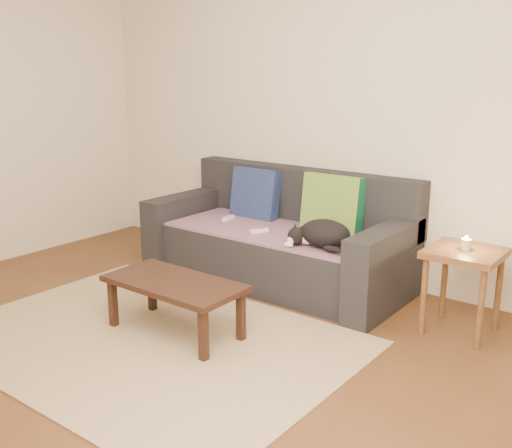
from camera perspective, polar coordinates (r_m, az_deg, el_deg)
name	(u,v)px	position (r m, az deg, el deg)	size (l,w,h in m)	color
ground	(130,349)	(3.81, -11.89, -11.58)	(4.50, 4.50, 0.00)	brown
back_wall	(311,114)	(4.96, 5.25, 10.37)	(4.50, 0.04, 2.60)	beige
sofa	(279,243)	(4.79, 2.23, -1.81)	(2.10, 0.94, 0.87)	#232328
throw_blanket	(273,231)	(4.68, 1.60, -0.64)	(1.66, 0.74, 0.02)	#412B52
cushion_navy	(255,194)	(5.05, -0.06, 2.83)	(0.44, 0.11, 0.44)	#101644
cushion_green	(332,206)	(4.65, 7.27, 1.67)	(0.49, 0.12, 0.49)	#0D5538
cat	(322,234)	(4.22, 6.33, -0.95)	(0.46, 0.34, 0.20)	black
wii_remote_a	(228,218)	(4.97, -2.65, 0.54)	(0.15, 0.04, 0.03)	white
wii_remote_b	(259,231)	(4.58, 0.33, -0.65)	(0.15, 0.04, 0.03)	white
side_table	(464,265)	(4.01, 19.20, -3.67)	(0.45, 0.45, 0.56)	brown
candle	(466,244)	(3.97, 19.36, -1.81)	(0.06, 0.06, 0.09)	beige
rug	(148,340)	(3.89, -10.20, -10.78)	(2.50, 1.80, 0.01)	tan
coffee_table	(174,287)	(3.84, -7.78, -6.00)	(0.91, 0.45, 0.36)	black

